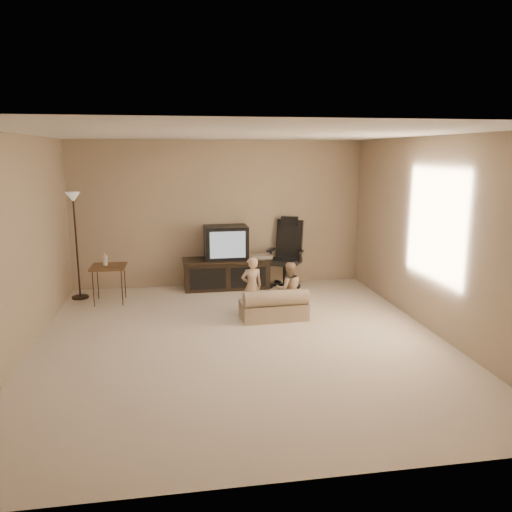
{
  "coord_description": "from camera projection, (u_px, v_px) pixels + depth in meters",
  "views": [
    {
      "loc": [
        -0.76,
        -5.81,
        2.29
      ],
      "look_at": [
        0.29,
        0.6,
        0.94
      ],
      "focal_mm": 35.0,
      "sensor_mm": 36.0,
      "label": 1
    }
  ],
  "objects": [
    {
      "name": "floor",
      "position": [
        241.0,
        340.0,
        6.2
      ],
      "size": [
        5.5,
        5.5,
        0.0
      ],
      "primitive_type": "plane",
      "color": "beige",
      "rests_on": "ground"
    },
    {
      "name": "room_shell",
      "position": [
        240.0,
        219.0,
        5.89
      ],
      "size": [
        5.5,
        5.5,
        5.5
      ],
      "color": "silver",
      "rests_on": "floor"
    },
    {
      "name": "tv_stand",
      "position": [
        227.0,
        262.0,
        8.53
      ],
      "size": [
        1.52,
        0.58,
        1.08
      ],
      "rotation": [
        0.0,
        0.0,
        0.01
      ],
      "color": "black",
      "rests_on": "floor"
    },
    {
      "name": "office_chair",
      "position": [
        286.0,
        262.0,
        8.62
      ],
      "size": [
        0.77,
        0.77,
        1.21
      ],
      "rotation": [
        0.0,
        0.0,
        -0.55
      ],
      "color": "black",
      "rests_on": "floor"
    },
    {
      "name": "side_table",
      "position": [
        108.0,
        267.0,
        7.68
      ],
      "size": [
        0.53,
        0.53,
        0.79
      ],
      "rotation": [
        0.0,
        0.0,
        -0.01
      ],
      "color": "brown",
      "rests_on": "floor"
    },
    {
      "name": "floor_lamp",
      "position": [
        75.0,
        222.0,
        7.75
      ],
      "size": [
        0.26,
        0.26,
        1.69
      ],
      "color": "black",
      "rests_on": "floor"
    },
    {
      "name": "child_sofa",
      "position": [
        274.0,
        307.0,
        6.96
      ],
      "size": [
        0.93,
        0.55,
        0.45
      ],
      "rotation": [
        0.0,
        0.0,
        0.04
      ],
      "color": "tan",
      "rests_on": "floor"
    },
    {
      "name": "toddler_left",
      "position": [
        252.0,
        286.0,
        7.08
      ],
      "size": [
        0.34,
        0.27,
        0.85
      ],
      "primitive_type": "imported",
      "rotation": [
        0.0,
        0.0,
        3.29
      ],
      "color": "tan",
      "rests_on": "floor"
    },
    {
      "name": "toddler_right",
      "position": [
        289.0,
        289.0,
        7.07
      ],
      "size": [
        0.39,
        0.23,
        0.78
      ],
      "primitive_type": "imported",
      "rotation": [
        0.0,
        0.0,
        3.09
      ],
      "color": "tan",
      "rests_on": "floor"
    }
  ]
}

